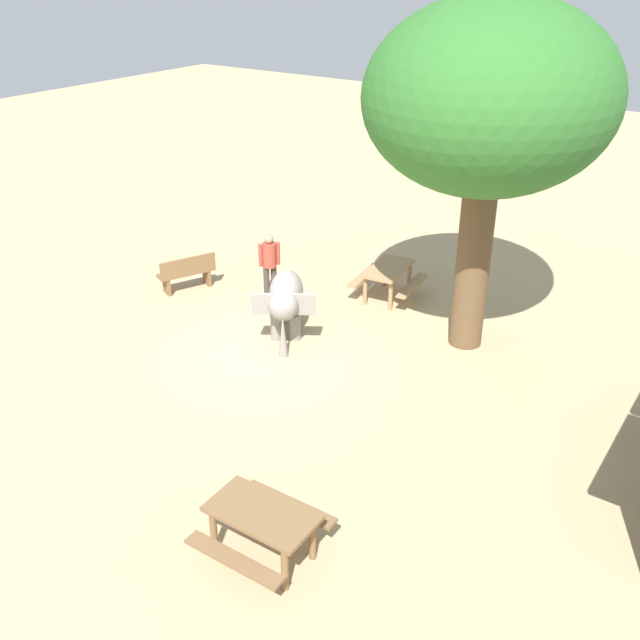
{
  "coord_description": "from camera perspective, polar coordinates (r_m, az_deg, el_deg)",
  "views": [
    {
      "loc": [
        10.04,
        8.08,
        7.46
      ],
      "look_at": [
        -0.46,
        0.8,
        0.8
      ],
      "focal_mm": 40.11,
      "sensor_mm": 36.0,
      "label": 1
    }
  ],
  "objects": [
    {
      "name": "picnic_table_near",
      "position": [
        10.04,
        -4.63,
        -15.79
      ],
      "size": [
        1.52,
        1.54,
        0.78
      ],
      "rotation": [
        0.0,
        0.0,
        4.74
      ],
      "color": "brown",
      "rests_on": "ground_plane"
    },
    {
      "name": "wooden_bench",
      "position": [
        17.68,
        -10.56,
        3.77
      ],
      "size": [
        1.44,
        0.93,
        0.88
      ],
      "rotation": [
        0.0,
        0.0,
        2.73
      ],
      "color": "brown",
      "rests_on": "ground_plane"
    },
    {
      "name": "elephant",
      "position": [
        15.16,
        -2.76,
        1.7
      ],
      "size": [
        1.85,
        1.7,
        1.35
      ],
      "rotation": [
        0.0,
        0.0,
        0.58
      ],
      "color": "gray",
      "rests_on": "ground_plane"
    },
    {
      "name": "person_handler",
      "position": [
        16.82,
        -4.05,
        4.69
      ],
      "size": [
        0.41,
        0.36,
        1.62
      ],
      "rotation": [
        0.0,
        0.0,
        0.88
      ],
      "color": "#3F3833",
      "rests_on": "ground_plane"
    },
    {
      "name": "picnic_table_far",
      "position": [
        17.03,
        5.46,
        3.61
      ],
      "size": [
        1.67,
        1.66,
        0.78
      ],
      "rotation": [
        0.0,
        0.0,
        0.13
      ],
      "color": "#9E7A51",
      "rests_on": "ground_plane"
    },
    {
      "name": "shade_tree_main",
      "position": [
        13.85,
        13.44,
        16.68
      ],
      "size": [
        5.0,
        4.58,
        6.86
      ],
      "color": "brown",
      "rests_on": "ground_plane"
    },
    {
      "name": "ground_plane",
      "position": [
        14.89,
        -3.55,
        -2.59
      ],
      "size": [
        60.0,
        60.0,
        0.0
      ],
      "primitive_type": "plane",
      "color": "tan"
    }
  ]
}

